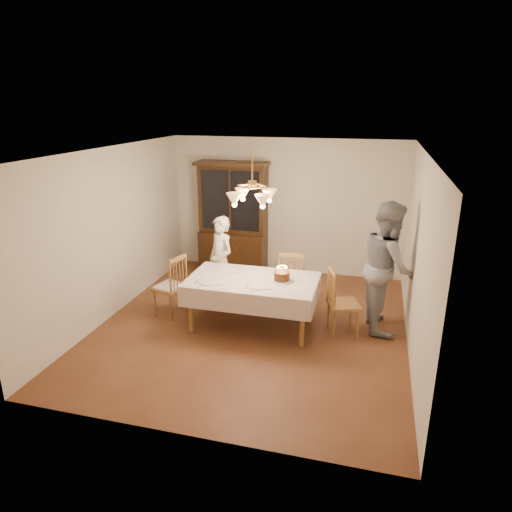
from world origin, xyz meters
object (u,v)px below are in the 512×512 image
(china_hutch, at_px, (233,220))
(birthday_cake, at_px, (282,276))
(dining_table, at_px, (253,284))
(elderly_woman, at_px, (221,261))
(chair_far_side, at_px, (293,282))

(china_hutch, xyz_separation_m, birthday_cake, (1.44, -2.21, -0.22))
(dining_table, distance_m, birthday_cake, 0.45)
(dining_table, distance_m, elderly_woman, 0.97)
(china_hutch, relative_size, chair_far_side, 2.16)
(elderly_woman, xyz_separation_m, birthday_cake, (1.14, -0.61, 0.08))
(chair_far_side, xyz_separation_m, elderly_woman, (-1.18, -0.14, 0.31))
(china_hutch, relative_size, elderly_woman, 1.44)
(chair_far_side, height_order, birthday_cake, chair_far_side)
(dining_table, height_order, birthday_cake, birthday_cake)
(china_hutch, bearing_deg, chair_far_side, -44.84)
(china_hutch, distance_m, chair_far_side, 2.16)
(dining_table, height_order, elderly_woman, elderly_woman)
(dining_table, xyz_separation_m, china_hutch, (-1.01, 2.25, 0.36))
(dining_table, bearing_deg, china_hutch, 114.09)
(birthday_cake, bearing_deg, chair_far_side, 87.33)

